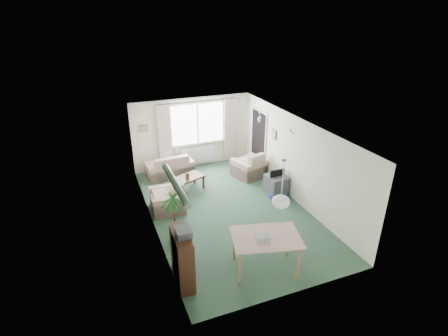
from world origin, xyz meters
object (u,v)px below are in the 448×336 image
object	(u,v)px
bookshelf	(182,258)
pet_bed	(278,195)
armchair_corner	(249,164)
coffee_table	(188,184)
houseplant	(174,215)
tv_cube	(276,185)
sofa	(169,165)
dining_table	(265,253)
armchair_left	(167,196)

from	to	relation	value
bookshelf	pet_bed	world-z (taller)	bookshelf
armchair_corner	coffee_table	size ratio (longest dim) A/B	0.97
armchair_corner	pet_bed	size ratio (longest dim) A/B	1.70
bookshelf	pet_bed	distance (m)	4.24
houseplant	pet_bed	bearing A→B (deg)	17.01
tv_cube	pet_bed	xyz separation A→B (m)	(-0.05, -0.18, -0.23)
houseplant	sofa	bearing A→B (deg)	78.75
bookshelf	armchair_corner	bearing A→B (deg)	52.93
bookshelf	dining_table	world-z (taller)	bookshelf
armchair_left	pet_bed	distance (m)	3.20
sofa	bookshelf	world-z (taller)	bookshelf
coffee_table	sofa	bearing A→B (deg)	102.49
armchair_corner	bookshelf	bearing A→B (deg)	34.38
bookshelf	dining_table	size ratio (longest dim) A/B	0.88
armchair_corner	bookshelf	world-z (taller)	bookshelf
dining_table	tv_cube	world-z (taller)	dining_table
sofa	bookshelf	xyz separation A→B (m)	(-0.90, -4.89, 0.19)
armchair_corner	pet_bed	world-z (taller)	armchair_corner
tv_cube	sofa	bearing A→B (deg)	135.10
armchair_corner	sofa	bearing A→B (deg)	-37.10
coffee_table	tv_cube	distance (m)	2.64
armchair_corner	armchair_left	world-z (taller)	armchair_corner
armchair_corner	armchair_left	distance (m)	3.18
bookshelf	armchair_left	bearing A→B (deg)	86.21
coffee_table	dining_table	distance (m)	4.02
bookshelf	sofa	bearing A→B (deg)	82.72
pet_bed	houseplant	bearing A→B (deg)	-162.99
sofa	pet_bed	size ratio (longest dim) A/B	2.69
armchair_corner	coffee_table	xyz separation A→B (m)	(-2.15, -0.24, -0.20)
sofa	houseplant	distance (m)	3.63
bookshelf	pet_bed	size ratio (longest dim) A/B	2.04
armchair_corner	pet_bed	distance (m)	1.63
bookshelf	dining_table	xyz separation A→B (m)	(1.68, -0.29, -0.16)
sofa	armchair_left	world-z (taller)	armchair_left
houseplant	dining_table	distance (m)	2.24
coffee_table	bookshelf	world-z (taller)	bookshelf
sofa	pet_bed	bearing A→B (deg)	131.44
armchair_corner	bookshelf	size ratio (longest dim) A/B	0.83
coffee_table	houseplant	distance (m)	2.58
armchair_left	bookshelf	distance (m)	2.84
sofa	armchair_corner	bearing A→B (deg)	154.11
armchair_left	dining_table	distance (m)	3.38
houseplant	dining_table	bearing A→B (deg)	-47.76
sofa	armchair_corner	distance (m)	2.60
bookshelf	houseplant	bearing A→B (deg)	85.05
sofa	dining_table	bearing A→B (deg)	94.34
bookshelf	houseplant	size ratio (longest dim) A/B	0.78
armchair_left	houseplant	distance (m)	1.51
armchair_corner	pet_bed	bearing A→B (deg)	80.89
houseplant	dining_table	size ratio (longest dim) A/B	1.13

